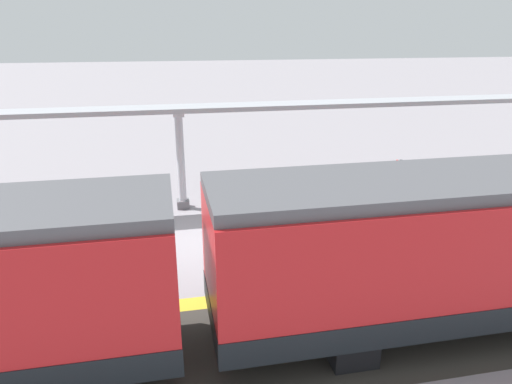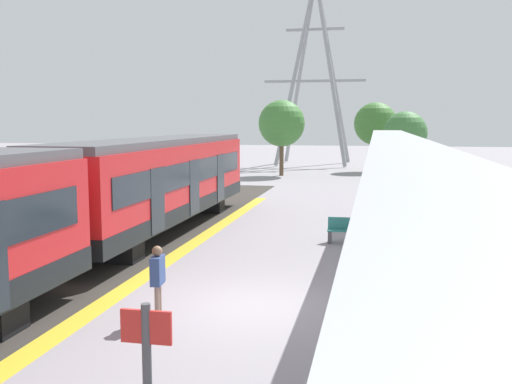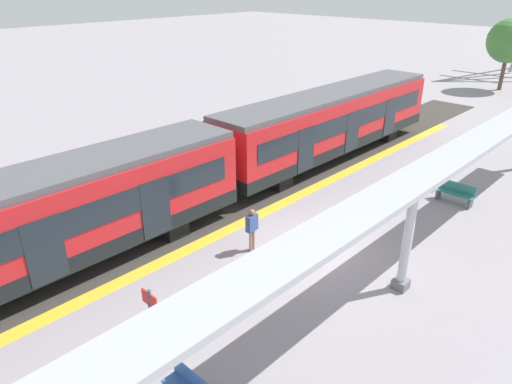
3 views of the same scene
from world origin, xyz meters
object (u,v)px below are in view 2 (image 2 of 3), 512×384
(platform_info_sign, at_px, (147,383))
(canopy_pillar_second, at_px, (398,230))
(train_far_carriage, at_px, (161,182))
(canopy_pillar_third, at_px, (386,173))
(bench_mid_platform, at_px, (350,230))
(passenger_waiting_near_edge, at_px, (158,274))

(platform_info_sign, bearing_deg, canopy_pillar_second, 67.99)
(train_far_carriage, relative_size, canopy_pillar_third, 4.19)
(train_far_carriage, relative_size, platform_info_sign, 6.74)
(canopy_pillar_third, relative_size, platform_info_sign, 1.61)
(canopy_pillar_second, height_order, bench_mid_platform, canopy_pillar_second)
(canopy_pillar_third, bearing_deg, canopy_pillar_second, -90.00)
(canopy_pillar_third, relative_size, passenger_waiting_near_edge, 2.24)
(train_far_carriage, xyz_separation_m, canopy_pillar_third, (8.30, 6.07, -0.04))
(canopy_pillar_second, bearing_deg, platform_info_sign, -112.01)
(train_far_carriage, relative_size, bench_mid_platform, 9.87)
(train_far_carriage, bearing_deg, bench_mid_platform, -6.68)
(train_far_carriage, distance_m, canopy_pillar_second, 11.43)
(train_far_carriage, distance_m, bench_mid_platform, 7.22)
(canopy_pillar_second, xyz_separation_m, platform_info_sign, (-2.81, -6.96, -0.47))
(bench_mid_platform, height_order, platform_info_sign, platform_info_sign)
(train_far_carriage, height_order, bench_mid_platform, train_far_carriage)
(bench_mid_platform, bearing_deg, platform_info_sign, -96.28)
(train_far_carriage, xyz_separation_m, passenger_waiting_near_edge, (3.51, -9.42, -0.85))
(passenger_waiting_near_edge, bearing_deg, bench_mid_platform, 67.71)
(canopy_pillar_second, relative_size, bench_mid_platform, 2.36)
(canopy_pillar_second, bearing_deg, canopy_pillar_third, 90.00)
(train_far_carriage, xyz_separation_m, platform_info_sign, (5.49, -14.82, -0.51))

